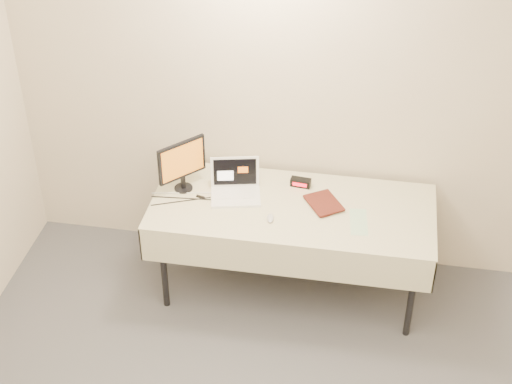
% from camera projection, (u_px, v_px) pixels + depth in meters
% --- Properties ---
extents(back_wall, '(4.00, 0.10, 2.70)m').
position_uv_depth(back_wall, '(304.00, 91.00, 5.14)').
color(back_wall, beige).
rests_on(back_wall, ground).
extents(table, '(1.86, 0.81, 0.74)m').
position_uv_depth(table, '(292.00, 214.00, 5.17)').
color(table, black).
rests_on(table, ground).
extents(laptop, '(0.38, 0.34, 0.23)m').
position_uv_depth(laptop, '(235.00, 186.00, 5.22)').
color(laptop, white).
rests_on(laptop, table).
extents(monitor, '(0.26, 0.28, 0.37)m').
position_uv_depth(monitor, '(182.00, 162.00, 5.17)').
color(monitor, black).
rests_on(monitor, table).
extents(book, '(0.17, 0.12, 0.25)m').
position_uv_depth(book, '(312.00, 193.00, 5.04)').
color(book, maroon).
rests_on(book, table).
extents(alarm_clock, '(0.14, 0.07, 0.06)m').
position_uv_depth(alarm_clock, '(301.00, 182.00, 5.30)').
color(alarm_clock, black).
rests_on(alarm_clock, table).
extents(clicker, '(0.06, 0.10, 0.02)m').
position_uv_depth(clicker, '(270.00, 218.00, 5.01)').
color(clicker, '#BCBCBE').
rests_on(clicker, table).
extents(paper_form, '(0.14, 0.29, 0.00)m').
position_uv_depth(paper_form, '(359.00, 222.00, 4.99)').
color(paper_form, '#ACD7AB').
rests_on(paper_form, table).
extents(usb_dongle, '(0.06, 0.03, 0.01)m').
position_uv_depth(usb_dongle, '(200.00, 197.00, 5.21)').
color(usb_dongle, black).
rests_on(usb_dongle, table).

